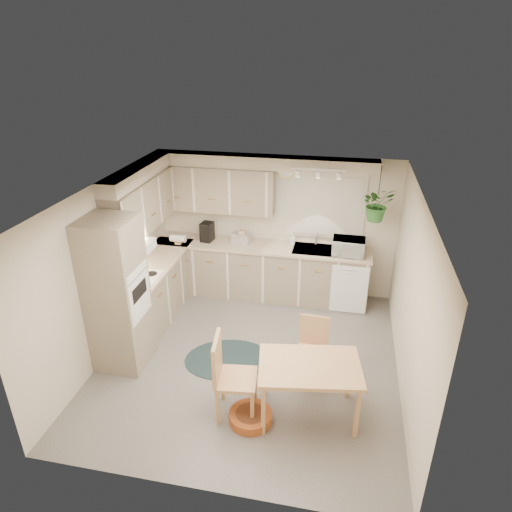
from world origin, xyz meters
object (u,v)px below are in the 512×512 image
Objects in this scene: chair_back at (312,351)px; pet_bed at (251,417)px; braided_rug at (228,359)px; microwave at (349,245)px; chair_left at (237,377)px; dining_table at (308,390)px.

chair_back is 1.14m from pet_bed.
microwave is at bearing 49.16° from braided_rug.
microwave is (0.98, 2.82, 1.05)m from pet_bed.
braided_rug is 1.18m from pet_bed.
chair_back is (0.80, 0.77, -0.09)m from chair_left.
dining_table is at bearing -96.47° from microwave.
chair_back reaches higher than pet_bed.
pet_bed is (-0.61, -0.89, -0.37)m from chair_back.
chair_left is at bearing -112.30° from microwave.
chair_left is at bearing 46.22° from chair_back.
chair_back is (-0.02, 0.65, 0.06)m from dining_table.
microwave reaches higher than chair_left.
chair_back is 2.08m from microwave.
microwave is (0.35, 2.57, 0.75)m from dining_table.
pet_bed is 3.16m from microwave.
pet_bed is (0.55, -1.04, 0.05)m from braided_rug.
microwave is at bearing -98.38° from chair_back.
pet_bed is (0.19, -0.12, -0.46)m from chair_left.
chair_back is at bearing 91.96° from dining_table.
microwave is (1.17, 2.69, 0.59)m from chair_left.
microwave reaches higher than dining_table.
braided_rug is 2.59m from microwave.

